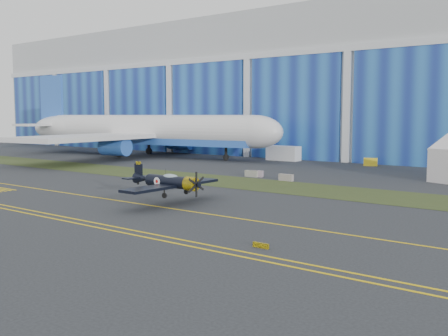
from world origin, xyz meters
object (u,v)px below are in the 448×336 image
Objects in this scene: jetliner at (146,97)px; tug at (371,162)px; shipping_container at (283,153)px; warbird at (168,181)px.

jetliner is 33.72× the size of tug.
shipping_container is 2.79× the size of tug.
jetliner is at bearing 169.84° from tug.
jetliner reaches higher than tug.
shipping_container reaches higher than tug.
warbird is 5.12× the size of tug.
shipping_container is at bearing 159.12° from tug.
tug is (0.87, 48.95, -1.51)m from warbird.
warbird is 0.15× the size of jetliner.
jetliner is 47.82m from tug.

